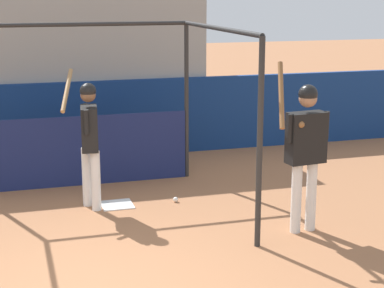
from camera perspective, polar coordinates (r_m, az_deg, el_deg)
outfield_wall at (r=11.59m, az=-12.82°, el=1.87°), size 24.00×0.12×1.40m
bleacher_section at (r=13.11m, az=-13.50°, el=6.84°), size 5.95×3.20×3.08m
batting_cage at (r=9.39m, az=-9.26°, el=1.83°), size 3.38×3.15×2.51m
home_plate at (r=9.20m, az=-6.68°, el=-5.38°), size 0.44×0.44×0.02m
player_batter at (r=8.88m, az=-9.15°, el=0.95°), size 0.52×0.94×1.89m
player_waiting at (r=7.98m, az=10.05°, el=0.09°), size 0.78×0.54×2.14m
baseball at (r=9.27m, az=-1.47°, el=-4.95°), size 0.07×0.07×0.07m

